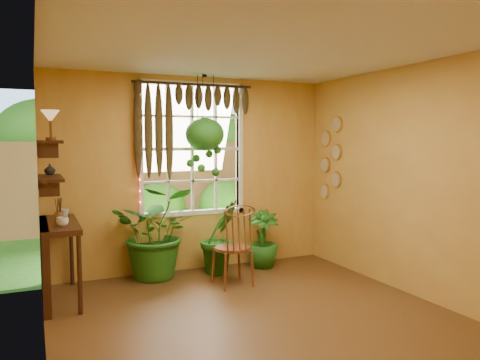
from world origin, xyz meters
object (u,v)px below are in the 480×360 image
object	(u,v)px
potted_plant_mid	(220,236)
windsor_chair	(234,258)
counter_ledge	(50,253)
potted_plant_left	(158,232)
hanging_basket	(205,137)

from	to	relation	value
potted_plant_mid	windsor_chair	bearing A→B (deg)	-94.75
counter_ledge	potted_plant_mid	size ratio (longest dim) A/B	1.18
potted_plant_left	hanging_basket	size ratio (longest dim) A/B	0.89
potted_plant_mid	counter_ledge	bearing A→B (deg)	-172.15
counter_ledge	hanging_basket	bearing A→B (deg)	11.38
potted_plant_left	potted_plant_mid	size ratio (longest dim) A/B	1.22
counter_ledge	potted_plant_left	size ratio (longest dim) A/B	0.97
windsor_chair	potted_plant_mid	world-z (taller)	windsor_chair
windsor_chair	potted_plant_left	world-z (taller)	potted_plant_left
counter_ledge	windsor_chair	distance (m)	2.15
counter_ledge	hanging_basket	xyz separation A→B (m)	(2.00, 0.40, 1.31)
counter_ledge	potted_plant_left	distance (m)	1.40
counter_ledge	windsor_chair	size ratio (longest dim) A/B	1.01
counter_ledge	windsor_chair	world-z (taller)	windsor_chair
potted_plant_left	hanging_basket	bearing A→B (deg)	-1.42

